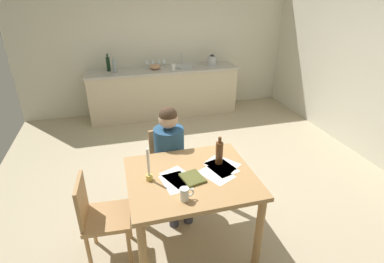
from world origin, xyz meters
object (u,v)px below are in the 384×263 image
object	(u,v)px
stovetop_kettle	(212,60)
teacup_on_counter	(173,67)
chair_at_table	(168,164)
wine_glass_by_kettle	(159,61)
chair_side_empty	(100,216)
wine_bottle_on_table	(219,153)
wine_glass_back_left	(152,62)
bottle_vinegar	(115,66)
wine_glass_near_sink	(164,61)
mixing_bowl	(155,67)
sink_unit	(184,66)
wine_glass_back_right	(147,62)
book_magazine	(192,178)
coffee_mug	(185,194)
dining_table	(191,186)
person_seated	(171,154)
candlestick	(149,171)
bottle_oil	(108,64)

from	to	relation	value
stovetop_kettle	teacup_on_counter	distance (m)	0.80
chair_at_table	wine_glass_by_kettle	xyz separation A→B (m)	(0.37, 2.73, 0.53)
chair_side_empty	wine_glass_by_kettle	distance (m)	3.63
wine_bottle_on_table	wine_glass_back_left	world-z (taller)	wine_glass_back_left
wine_glass_back_left	wine_glass_by_kettle	bearing A→B (deg)	0.00
bottle_vinegar	wine_glass_near_sink	world-z (taller)	bottle_vinegar
chair_at_table	chair_side_empty	size ratio (longest dim) A/B	1.00
bottle_vinegar	teacup_on_counter	distance (m)	1.04
wine_glass_near_sink	wine_glass_back_left	size ratio (longest dim) A/B	1.00
mixing_bowl	wine_glass_back_left	size ratio (longest dim) A/B	1.32
sink_unit	wine_glass_back_right	bearing A→B (deg)	167.90
wine_glass_back_left	wine_glass_near_sink	bearing A→B (deg)	0.00
book_magazine	wine_glass_back_left	distance (m)	3.51
wine_bottle_on_table	bottle_vinegar	distance (m)	3.23
coffee_mug	dining_table	bearing A→B (deg)	66.69
chair_side_empty	wine_glass_back_left	distance (m)	3.59
chair_side_empty	sink_unit	distance (m)	3.65
wine_bottle_on_table	teacup_on_counter	distance (m)	3.03
person_seated	stovetop_kettle	bearing A→B (deg)	63.33
chair_side_empty	coffee_mug	distance (m)	0.85
chair_side_empty	person_seated	bearing A→B (deg)	34.98
book_magazine	coffee_mug	bearing A→B (deg)	-130.68
chair_side_empty	teacup_on_counter	bearing A→B (deg)	66.73
dining_table	stovetop_kettle	world-z (taller)	stovetop_kettle
sink_unit	wine_glass_back_right	size ratio (longest dim) A/B	2.34
chair_at_table	wine_glass_back_left	world-z (taller)	wine_glass_back_left
person_seated	chair_side_empty	distance (m)	0.94
wine_bottle_on_table	book_magazine	bearing A→B (deg)	-149.55
candlestick	wine_glass_back_left	xyz separation A→B (m)	(0.54, 3.41, 0.15)
bottle_oil	wine_glass_back_right	world-z (taller)	bottle_oil
person_seated	book_magazine	world-z (taller)	person_seated
teacup_on_counter	sink_unit	bearing A→B (deg)	32.94
dining_table	bottle_vinegar	distance (m)	3.31
candlestick	stovetop_kettle	size ratio (longest dim) A/B	1.40
book_magazine	wine_glass_by_kettle	distance (m)	3.52
coffee_mug	wine_bottle_on_table	distance (m)	0.62
coffee_mug	wine_bottle_on_table	xyz separation A→B (m)	(0.44, 0.43, 0.06)
person_seated	bottle_vinegar	size ratio (longest dim) A/B	4.54
chair_at_table	candlestick	size ratio (longest dim) A/B	2.77
book_magazine	wine_glass_back_right	world-z (taller)	wine_glass_back_right
chair_at_table	person_seated	distance (m)	0.25
chair_side_empty	candlestick	size ratio (longest dim) A/B	2.77
teacup_on_counter	bottle_vinegar	bearing A→B (deg)	174.43
sink_unit	bottle_vinegar	distance (m)	1.28
wine_glass_back_right	wine_glass_near_sink	bearing A→B (deg)	0.00
chair_side_empty	wine_glass_by_kettle	size ratio (longest dim) A/B	5.54
book_magazine	bottle_oil	xyz separation A→B (m)	(-0.62, 3.44, 0.25)
chair_at_table	wine_glass_near_sink	world-z (taller)	wine_glass_near_sink
candlestick	wine_glass_by_kettle	xyz separation A→B (m)	(0.66, 3.41, 0.15)
wine_glass_back_right	teacup_on_counter	size ratio (longest dim) A/B	1.30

